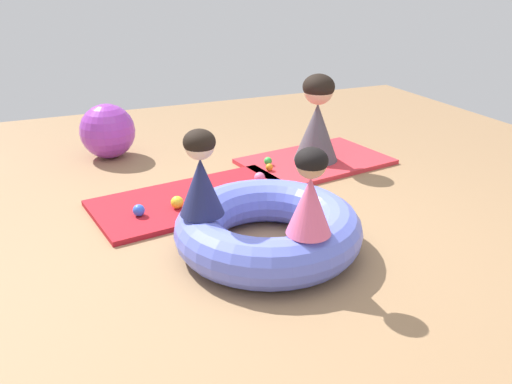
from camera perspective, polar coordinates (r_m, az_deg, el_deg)
The scene contains 14 objects.
ground_plane at distance 3.61m, azimuth -1.01°, elevation -5.77°, with size 8.00×8.00×0.00m, color #93704C.
gym_mat_near_left at distance 4.28m, azimuth -6.46°, elevation -0.80°, with size 1.58×0.80×0.04m, color #B21923.
gym_mat_front at distance 5.12m, azimuth 6.32°, elevation 3.25°, with size 1.32×0.86×0.04m, color red.
inflatable_cushion at distance 3.49m, azimuth 1.29°, elevation -3.91°, with size 1.22×1.22×0.31m, color #6070E5.
child_in_navy at distance 3.25m, azimuth -5.90°, elevation 1.94°, with size 0.39×0.39×0.54m.
child_in_pink at distance 3.01m, azimuth 5.76°, elevation -0.09°, with size 0.29×0.29×0.52m.
adult_seated at distance 5.00m, azimuth 6.52°, elevation 7.69°, with size 0.53×0.53×0.81m.
play_ball_blue at distance 4.01m, azimuth -12.34°, elevation -1.90°, with size 0.09×0.09×0.09m, color blue.
play_ball_orange at distance 4.79m, azimuth 1.42°, elevation 2.65°, with size 0.07×0.07×0.07m, color orange.
play_ball_yellow at distance 4.08m, azimuth -8.37°, elevation -1.09°, with size 0.10×0.10×0.10m, color yellow.
play_ball_red at distance 4.35m, azimuth -1.09°, elevation 0.50°, with size 0.06×0.06×0.06m, color red.
play_ball_pink at distance 4.51m, azimuth 0.38°, elevation 1.54°, with size 0.09×0.09×0.09m, color pink.
play_ball_green at distance 4.93m, azimuth 1.29°, elevation 3.30°, with size 0.07×0.07×0.07m, color green.
exercise_ball_large at distance 5.38m, azimuth -15.48°, elevation 6.25°, with size 0.52×0.52×0.52m, color purple.
Camera 1 is at (-1.18, -2.93, 1.74)m, focal length 37.67 mm.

